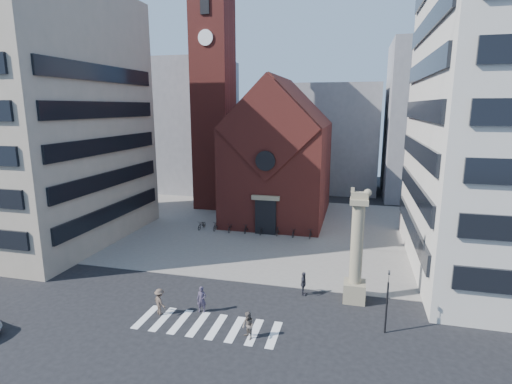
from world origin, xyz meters
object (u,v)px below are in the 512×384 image
Objects in this scene: traffic_light at (387,300)px; pedestrian_2 at (303,284)px; pedestrian_0 at (202,300)px; pedestrian_1 at (248,326)px; lion_column at (356,257)px; scooter_0 at (202,225)px.

traffic_light reaches higher than pedestrian_2.
pedestrian_1 is at bearing -35.40° from pedestrian_0.
lion_column is 22.77m from scooter_0.
lion_column is 2.02× the size of traffic_light.
traffic_light is 2.30× the size of pedestrian_2.
traffic_light is 2.25× the size of pedestrian_0.
traffic_light is (1.99, -4.00, -1.17)m from lion_column.
traffic_light is 7.20m from pedestrian_2.
pedestrian_1 is 0.93× the size of scooter_0.
lion_column is 4.88× the size of pedestrian_1.
scooter_0 is at bearing 137.87° from traffic_light.
pedestrian_1 is at bearing -133.24° from lion_column.
lion_column is 9.69m from pedestrian_1.
lion_column is at bearing 88.61° from pedestrian_1.
pedestrian_0 reaches higher than scooter_0.
traffic_light is 2.24× the size of scooter_0.
traffic_light is at bearing -63.54° from lion_column.
pedestrian_2 is 19.70m from scooter_0.
pedestrian_0 is at bearing -178.14° from traffic_light.
lion_column is 4.59m from pedestrian_2.
traffic_light reaches higher than pedestrian_0.
lion_column is 11.63m from pedestrian_0.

